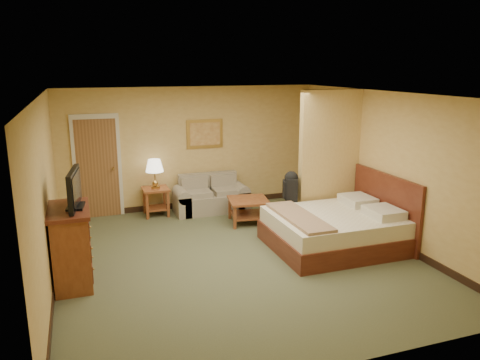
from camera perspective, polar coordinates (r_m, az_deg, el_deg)
name	(u,v)px	position (r m, az deg, el deg)	size (l,w,h in m)	color
floor	(237,258)	(7.65, -0.39, -9.46)	(6.00, 6.00, 0.00)	#4F5336
ceiling	(237,94)	(7.04, -0.43, 10.38)	(6.00, 6.00, 0.00)	white
back_wall	(192,148)	(10.06, -5.93, 3.87)	(5.50, 0.02, 2.60)	tan
left_wall	(46,195)	(6.89, -22.62, -1.74)	(0.02, 6.00, 2.60)	tan
right_wall	(386,167)	(8.50, 17.42, 1.49)	(0.02, 6.00, 2.60)	tan
partition	(329,160)	(8.94, 10.81, 2.45)	(1.20, 0.15, 2.60)	tan
door	(98,167)	(9.83, -16.97, 1.51)	(0.94, 0.16, 2.10)	beige
baseboard	(193,204)	(10.34, -5.75, -2.92)	(5.50, 0.02, 0.12)	black
loveseat	(211,199)	(9.96, -3.57, -2.36)	(1.55, 0.72, 0.78)	gray
side_table	(156,197)	(9.77, -10.22, -2.10)	(0.53, 0.53, 0.58)	brown
table_lamp	(154,166)	(9.62, -10.39, 1.64)	(0.36, 0.36, 0.60)	#A67E3D
coffee_table	(248,206)	(9.17, 1.02, -3.17)	(0.86, 0.86, 0.48)	brown
wall_picture	(205,134)	(10.06, -4.31, 5.63)	(0.79, 0.04, 0.62)	#B78E3F
dresser	(72,246)	(7.02, -19.85, -7.55)	(0.55, 1.04, 1.11)	brown
tv	(74,190)	(6.78, -19.55, -1.16)	(0.26, 0.87, 0.53)	black
bed	(339,228)	(8.17, 12.02, -5.76)	(2.19, 1.86, 1.20)	#511E12
backpack	(291,185)	(8.66, 6.26, -0.61)	(0.30, 0.37, 0.55)	black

